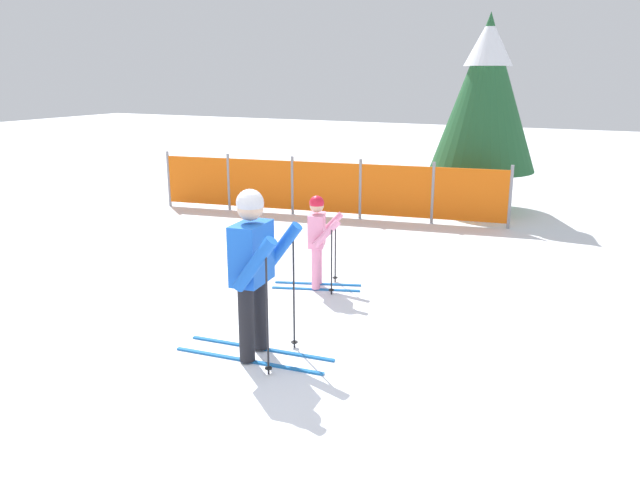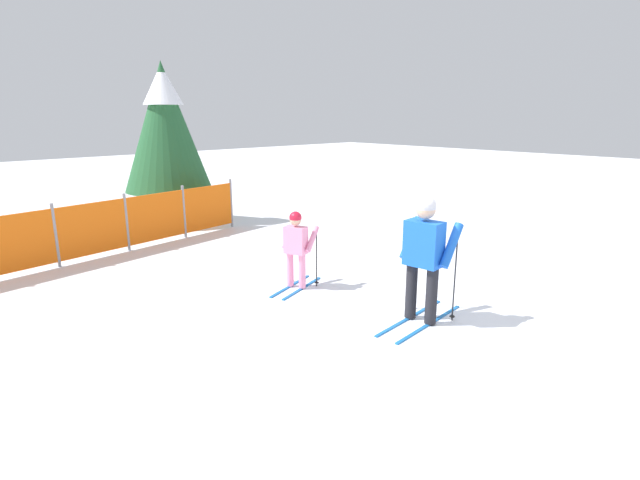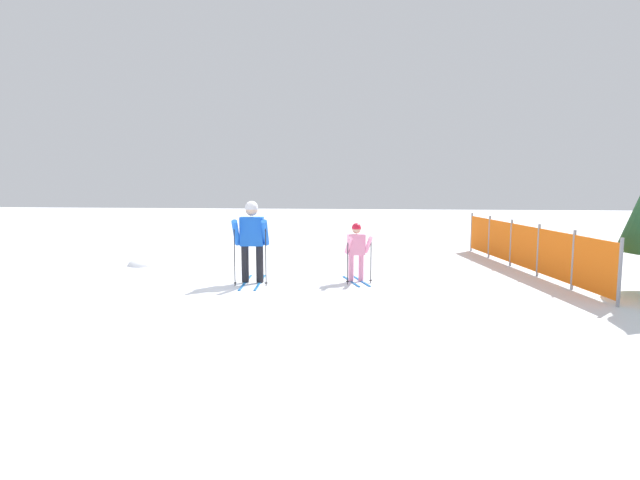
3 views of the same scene
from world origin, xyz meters
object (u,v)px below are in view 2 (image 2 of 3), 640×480
safety_fence (93,229)px  skier_child (296,243)px  skier_adult (424,248)px  conifer_far (165,125)px

safety_fence → skier_child: bearing=-65.9°
skier_child → skier_adult: bearing=-99.7°
skier_adult → safety_fence: (-2.13, 6.10, -0.43)m
skier_adult → conifer_far: conifer_far is taller
skier_child → safety_fence: size_ratio=0.18×
skier_child → conifer_far: 6.24m
skier_child → conifer_far: bearing=62.7°
safety_fence → conifer_far: size_ratio=1.77×
skier_adult → safety_fence: bearing=103.8°
skier_adult → safety_fence: 6.47m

